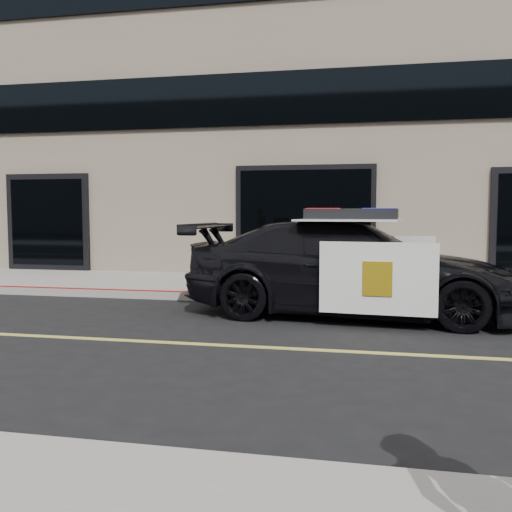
# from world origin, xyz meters

# --- Properties ---
(ground) EXTENTS (120.00, 120.00, 0.00)m
(ground) POSITION_xyz_m (0.00, 0.00, 0.00)
(ground) COLOR black
(ground) RESTS_ON ground
(sidewalk_n) EXTENTS (60.00, 3.50, 0.15)m
(sidewalk_n) POSITION_xyz_m (0.00, 5.25, 0.07)
(sidewalk_n) COLOR gray
(sidewalk_n) RESTS_ON ground
(building_n) EXTENTS (60.00, 7.00, 12.00)m
(building_n) POSITION_xyz_m (0.00, 10.50, 6.00)
(building_n) COLOR #756856
(building_n) RESTS_ON ground
(police_car) EXTENTS (3.04, 5.81, 1.80)m
(police_car) POSITION_xyz_m (0.32, 2.52, 0.80)
(police_car) COLOR black
(police_car) RESTS_ON ground
(fire_hydrant) EXTENTS (0.32, 0.45, 0.72)m
(fire_hydrant) POSITION_xyz_m (-2.76, 4.06, 0.48)
(fire_hydrant) COLOR silver
(fire_hydrant) RESTS_ON sidewalk_n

